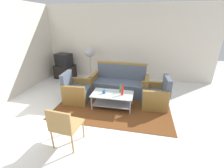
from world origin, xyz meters
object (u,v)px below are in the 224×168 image
Objects in this scene: armchair_right at (155,96)px; bottle_red at (122,91)px; tv_stand at (65,71)px; coffee_table at (112,98)px; television at (64,60)px; armchair_left at (77,91)px; cup at (104,92)px; wicker_chair at (64,124)px; couch at (120,84)px; pedestal_fan at (90,54)px; bottle_green at (120,89)px.

bottle_red is at bearing 107.05° from armchair_right.
coffee_table is at bearing -38.99° from tv_stand.
tv_stand is at bearing 141.01° from coffee_table.
tv_stand is 1.17× the size of television.
armchair_left is 8.50× the size of cup.
wicker_chair is at bearing 130.86° from television.
tv_stand is (-2.46, 1.02, -0.06)m from couch.
cup is (-0.49, -0.01, -0.06)m from bottle_red.
cup is 0.08× the size of pedestal_fan.
couch reaches higher than wicker_chair.
pedestal_fan reaches higher than cup.
coffee_table is at bearing 154.38° from television.
tv_stand is at bearing 122.62° from wicker_chair.
bottle_red is at bearing 66.74° from wicker_chair.
tv_stand is at bearing -21.01° from couch.
bottle_red reaches higher than coffee_table.
armchair_right reaches higher than coffee_table.
television is at bearing 140.97° from coffee_table.
armchair_right reaches higher than bottle_green.
wicker_chair is at bearing -114.19° from bottle_green.
tv_stand is at bearing 61.30° from armchair_right.
bottle_red is 0.50m from cup.
tv_stand is (-2.40, 1.94, -0.01)m from coffee_table.
bottle_red is (0.20, -0.94, 0.21)m from couch.
pedestal_fan reaches higher than couch.
tv_stand is at bearing -177.40° from pedestal_fan.
pedestal_fan is (-1.56, 2.01, 0.49)m from bottle_red.
armchair_left is at bearing 33.70° from couch.
couch is at bearing 80.85° from wicker_chair.
armchair_right is 3.89m from tv_stand.
couch is 6.24× the size of bottle_red.
couch reaches higher than tv_stand.
armchair_left is 1.24× the size of television.
pedestal_fan is at bearing -177.53° from armchair_left.
armchair_left is 1.42m from bottle_red.
tv_stand is at bearing 145.24° from bottle_green.
bottle_green is at bearing 101.41° from couch.
cup is at bearing -178.90° from bottle_red.
bottle_red is at bearing 78.64° from armchair_left.
television reaches higher than armchair_left.
couch is 0.98m from bottle_red.
bottle_green reaches higher than tv_stand.
armchair_right is 0.67× the size of pedestal_fan.
armchair_right is 8.50× the size of cup.
coffee_table is (-0.06, -0.92, -0.04)m from couch.
tv_stand is 0.95× the size of wicker_chair.
pedestal_fan is at bearing -164.12° from television.
wicker_chair reaches higher than tv_stand.
pedestal_fan is at bearing 128.89° from bottle_green.
coffee_table is at bearing 101.56° from armchair_right.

